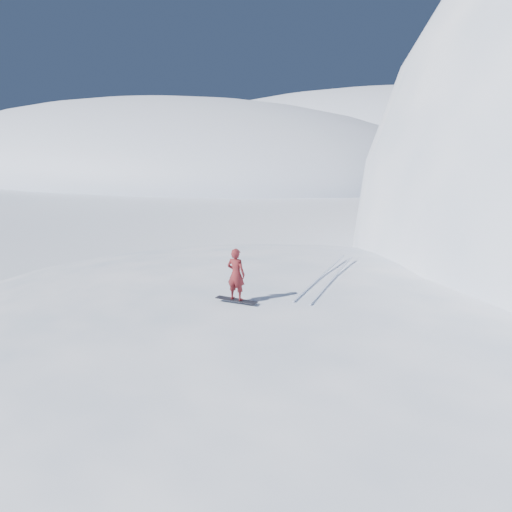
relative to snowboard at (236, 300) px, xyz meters
The scene contains 9 objects.
ground 3.76m from the snowboard, 16.61° to the right, with size 400.00×400.00×0.00m, color white.
near_ridge 4.97m from the snowboard, 30.02° to the left, with size 36.00×28.00×4.80m, color white.
far_ridge_a 89.60m from the snowboard, 138.65° to the left, with size 120.00×70.00×28.00m, color white.
far_ridge_c 115.38m from the snowboard, 108.83° to the left, with size 140.00×90.00×36.00m, color white.
wind_bumps 3.52m from the snowboard, 30.40° to the left, with size 16.00×14.40×1.00m.
snowboard is the anchor object (origin of this frame).
snowboarder 0.76m from the snowboard, ahead, with size 0.55×0.36×1.50m, color maroon.
vapor_plume 60.48m from the snowboard, 140.31° to the left, with size 9.22×7.38×6.46m, color white.
board_tracks 3.90m from the snowboard, 74.62° to the left, with size 1.75×5.90×0.04m.
Camera 1 is at (5.33, -10.02, 6.99)m, focal length 35.00 mm.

